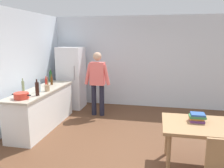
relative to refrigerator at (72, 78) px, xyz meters
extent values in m
plane|color=brown|center=(1.90, -2.40, -0.90)|extent=(14.00, 14.00, 0.00)
cube|color=silver|center=(1.90, 0.60, 0.45)|extent=(6.40, 0.12, 2.70)
cube|color=white|center=(-0.10, -1.60, -0.47)|extent=(0.60, 2.12, 0.86)
cube|color=#B2A893|center=(-0.10, -1.60, -0.02)|extent=(0.64, 2.20, 0.04)
cube|color=white|center=(0.00, 0.00, 0.00)|extent=(0.70, 0.64, 1.80)
cylinder|color=#B2B2B7|center=(0.22, -0.34, 0.20)|extent=(0.02, 0.02, 0.40)
cylinder|color=#1E1E2D|center=(0.84, -0.55, -0.48)|extent=(0.13, 0.13, 0.84)
cylinder|color=#1E1E2D|center=(1.06, -0.55, -0.48)|extent=(0.13, 0.13, 0.84)
cube|color=#E56660|center=(0.95, -0.55, 0.24)|extent=(0.38, 0.22, 0.60)
sphere|color=tan|center=(0.95, -0.55, 0.69)|extent=(0.22, 0.22, 0.22)
cylinder|color=#E56660|center=(0.70, -0.59, 0.22)|extent=(0.20, 0.09, 0.55)
cylinder|color=#E56660|center=(1.20, -0.59, 0.22)|extent=(0.20, 0.09, 0.55)
cube|color=#9E754C|center=(3.30, -2.70, -0.18)|extent=(1.40, 0.90, 0.05)
cylinder|color=#9E754C|center=(2.70, -3.05, -0.55)|extent=(0.06, 0.06, 0.70)
cylinder|color=#9E754C|center=(2.70, -2.35, -0.55)|extent=(0.06, 0.06, 0.70)
cylinder|color=red|center=(-0.07, -2.41, 0.06)|extent=(0.28, 0.28, 0.12)
cube|color=black|center=(-0.24, -2.41, 0.08)|extent=(0.06, 0.03, 0.02)
cube|color=black|center=(0.10, -2.41, 0.08)|extent=(0.06, 0.03, 0.02)
cylinder|color=tan|center=(0.11, -1.71, 0.07)|extent=(0.11, 0.11, 0.14)
cylinder|color=olive|center=(0.13, -1.71, 0.21)|extent=(0.02, 0.05, 0.22)
cylinder|color=olive|center=(0.13, -1.72, 0.21)|extent=(0.02, 0.04, 0.22)
cylinder|color=black|center=(0.10, -2.13, 0.14)|extent=(0.08, 0.08, 0.28)
cylinder|color=black|center=(0.10, -2.13, 0.31)|extent=(0.03, 0.03, 0.06)
cylinder|color=#5B3314|center=(-0.11, -1.05, 0.10)|extent=(0.06, 0.06, 0.20)
cylinder|color=#5B3314|center=(-0.11, -1.05, 0.23)|extent=(0.02, 0.02, 0.06)
cylinder|color=gray|center=(-0.30, -1.99, 0.13)|extent=(0.06, 0.06, 0.26)
cylinder|color=gray|center=(-0.30, -1.99, 0.29)|extent=(0.02, 0.02, 0.06)
cylinder|color=silver|center=(-0.02, -1.83, 0.12)|extent=(0.07, 0.07, 0.24)
cylinder|color=silver|center=(-0.02, -1.83, 0.27)|extent=(0.03, 0.03, 0.06)
cylinder|color=#1E5123|center=(-0.30, -0.73, 0.14)|extent=(0.08, 0.08, 0.28)
cylinder|color=#1E5123|center=(-0.30, -0.73, 0.31)|extent=(0.03, 0.03, 0.06)
cylinder|color=#B22319|center=(-0.19, -1.19, 0.09)|extent=(0.06, 0.06, 0.18)
cylinder|color=#B22319|center=(-0.19, -1.19, 0.21)|extent=(0.02, 0.02, 0.06)
cube|color=#753D7F|center=(3.14, -2.59, -0.13)|extent=(0.22, 0.19, 0.04)
cube|color=orange|center=(3.12, -2.60, -0.10)|extent=(0.22, 0.15, 0.03)
cube|color=#387A47|center=(3.14, -2.61, -0.06)|extent=(0.25, 0.17, 0.04)
cube|color=#284C8E|center=(3.14, -2.60, -0.03)|extent=(0.21, 0.19, 0.03)
camera|label=1|loc=(2.49, -6.17, 1.15)|focal=35.94mm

